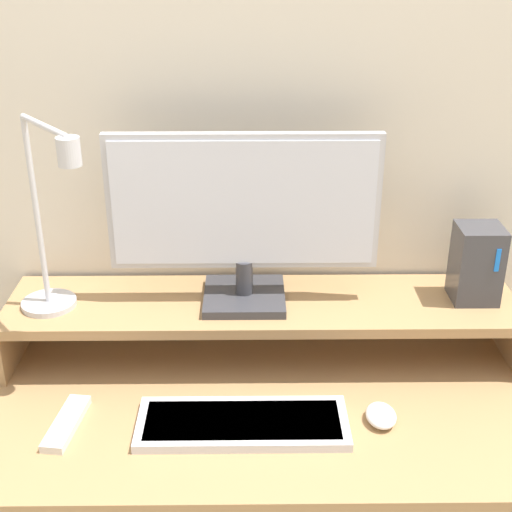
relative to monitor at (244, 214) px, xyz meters
The scene contains 9 objects.
wall_back 0.24m from the monitor, 75.73° to the left, with size 6.00×0.05×2.50m.
desk 0.58m from the monitor, 77.25° to the right, with size 1.09×0.58×0.74m.
monitor_shelf 0.22m from the monitor, ahead, with size 1.09×0.24×0.13m.
monitor is the anchor object (origin of this frame).
desk_lamp 0.38m from the monitor, behind, with size 0.19×0.22×0.41m.
router_dock 0.50m from the monitor, ahead, with size 0.09×0.09×0.17m.
keyboard 0.41m from the monitor, 90.69° to the right, with size 0.40×0.15×0.02m.
mouse 0.48m from the monitor, 43.78° to the right, with size 0.06×0.08×0.03m.
remote_control 0.53m from the monitor, 142.43° to the right, with size 0.06×0.16×0.02m.
Camera 1 is at (-0.03, -0.88, 1.60)m, focal length 50.00 mm.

